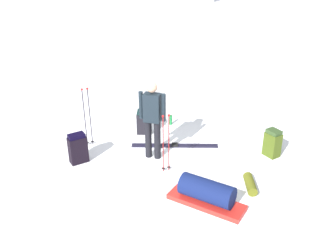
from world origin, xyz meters
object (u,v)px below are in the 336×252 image
(thermos_bottle, at_px, (171,120))
(ski_poles_planted_far, at_px, (87,114))
(backpack_small_spare, at_px, (144,122))
(skier_standing, at_px, (152,116))
(sleeping_mat_rolled, at_px, (250,184))
(backpack_bright, at_px, (272,143))
(backpack_large_dark, at_px, (78,148))
(ski_pair_near, at_px, (175,145))
(ski_poles_planted_near, at_px, (166,140))
(gear_sled, at_px, (207,194))

(thermos_bottle, bearing_deg, ski_poles_planted_far, -155.97)
(backpack_small_spare, distance_m, thermos_bottle, 0.81)
(skier_standing, distance_m, sleeping_mat_rolled, 2.35)
(backpack_bright, height_order, backpack_small_spare, backpack_bright)
(backpack_large_dark, distance_m, ski_poles_planted_far, 0.89)
(sleeping_mat_rolled, bearing_deg, ski_pair_near, 124.69)
(sleeping_mat_rolled, relative_size, thermos_bottle, 2.12)
(ski_poles_planted_near, bearing_deg, ski_poles_planted_far, 142.29)
(backpack_bright, height_order, thermos_bottle, backpack_bright)
(sleeping_mat_rolled, bearing_deg, ski_poles_planted_near, 153.07)
(backpack_bright, distance_m, thermos_bottle, 2.67)
(ski_poles_planted_far, distance_m, gear_sled, 3.34)
(backpack_large_dark, relative_size, backpack_bright, 1.06)
(ski_poles_planted_near, bearing_deg, thermos_bottle, 81.57)
(skier_standing, distance_m, thermos_bottle, 1.86)
(gear_sled, xyz_separation_m, sleeping_mat_rolled, (0.91, 0.40, -0.13))
(backpack_large_dark, bearing_deg, ski_poles_planted_far, 78.36)
(ski_poles_planted_near, xyz_separation_m, gear_sled, (0.60, -1.17, -0.46))
(ski_poles_planted_far, xyz_separation_m, gear_sled, (2.23, -2.43, -0.53))
(ski_poles_planted_near, bearing_deg, backpack_small_spare, 102.06)
(backpack_bright, bearing_deg, backpack_small_spare, 153.28)
(backpack_bright, height_order, ski_poles_planted_near, ski_poles_planted_near)
(gear_sled, bearing_deg, skier_standing, 115.72)
(backpack_small_spare, bearing_deg, ski_poles_planted_near, -77.94)
(skier_standing, xyz_separation_m, ski_pair_near, (0.52, 0.44, -0.94))
(skier_standing, relative_size, ski_poles_planted_far, 1.24)
(backpack_large_dark, bearing_deg, skier_standing, 1.87)
(gear_sled, bearing_deg, backpack_small_spare, 108.57)
(ski_pair_near, xyz_separation_m, sleeping_mat_rolled, (1.22, -1.76, 0.08))
(ski_pair_near, bearing_deg, backpack_small_spare, 131.95)
(sleeping_mat_rolled, bearing_deg, skier_standing, 142.67)
(skier_standing, bearing_deg, backpack_bright, -4.09)
(backpack_large_dark, relative_size, ski_poles_planted_far, 0.48)
(skier_standing, distance_m, ski_pair_near, 1.16)
(skier_standing, bearing_deg, backpack_large_dark, -178.13)
(backpack_large_dark, bearing_deg, ski_pair_near, 13.26)
(ski_poles_planted_near, height_order, thermos_bottle, ski_poles_planted_near)
(ski_poles_planted_near, bearing_deg, backpack_large_dark, 164.17)
(ski_poles_planted_far, height_order, thermos_bottle, ski_poles_planted_far)
(sleeping_mat_rolled, bearing_deg, backpack_bright, 54.68)
(gear_sled, bearing_deg, sleeping_mat_rolled, 23.80)
(backpack_small_spare, bearing_deg, ski_pair_near, -48.05)
(ski_pair_near, height_order, backpack_large_dark, backpack_large_dark)
(ski_poles_planted_far, bearing_deg, skier_standing, -26.63)
(ski_pair_near, distance_m, gear_sled, 2.19)
(skier_standing, height_order, ski_poles_planted_far, skier_standing)
(ski_poles_planted_far, bearing_deg, sleeping_mat_rolled, -32.85)
(backpack_large_dark, bearing_deg, gear_sled, -34.99)
(backpack_small_spare, bearing_deg, thermos_bottle, 30.37)
(backpack_bright, relative_size, sleeping_mat_rolled, 1.11)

